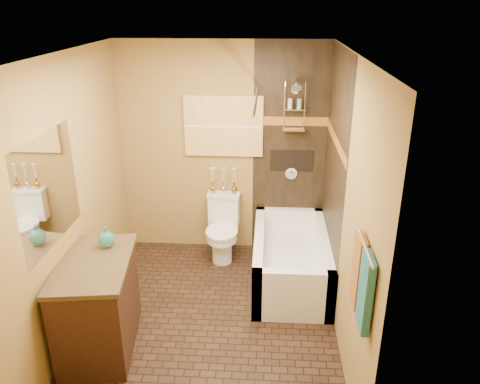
# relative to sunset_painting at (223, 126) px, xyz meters

# --- Properties ---
(floor) EXTENTS (3.00, 3.00, 0.00)m
(floor) POSITION_rel_sunset_painting_xyz_m (-0.01, -1.48, -1.55)
(floor) COLOR black
(floor) RESTS_ON ground
(wall_left) EXTENTS (0.02, 3.00, 2.50)m
(wall_left) POSITION_rel_sunset_painting_xyz_m (-1.21, -1.48, -0.30)
(wall_left) COLOR olive
(wall_left) RESTS_ON floor
(wall_right) EXTENTS (0.02, 3.00, 2.50)m
(wall_right) POSITION_rel_sunset_painting_xyz_m (1.19, -1.48, -0.30)
(wall_right) COLOR olive
(wall_right) RESTS_ON floor
(wall_back) EXTENTS (2.40, 0.02, 2.50)m
(wall_back) POSITION_rel_sunset_painting_xyz_m (-0.01, 0.02, -0.30)
(wall_back) COLOR olive
(wall_back) RESTS_ON floor
(wall_front) EXTENTS (2.40, 0.02, 2.50)m
(wall_front) POSITION_rel_sunset_painting_xyz_m (-0.01, -2.98, -0.30)
(wall_front) COLOR olive
(wall_front) RESTS_ON floor
(ceiling) EXTENTS (3.00, 3.00, 0.00)m
(ceiling) POSITION_rel_sunset_painting_xyz_m (-0.01, -1.48, 0.95)
(ceiling) COLOR silver
(ceiling) RESTS_ON wall_back
(alcove_tile_back) EXTENTS (0.85, 0.01, 2.50)m
(alcove_tile_back) POSITION_rel_sunset_painting_xyz_m (0.77, 0.01, -0.30)
(alcove_tile_back) COLOR black
(alcove_tile_back) RESTS_ON wall_back
(alcove_tile_right) EXTENTS (0.01, 1.50, 2.50)m
(alcove_tile_right) POSITION_rel_sunset_painting_xyz_m (1.18, -0.73, -0.30)
(alcove_tile_right) COLOR black
(alcove_tile_right) RESTS_ON wall_right
(mosaic_band_back) EXTENTS (0.85, 0.01, 0.10)m
(mosaic_band_back) POSITION_rel_sunset_painting_xyz_m (0.77, 0.00, 0.07)
(mosaic_band_back) COLOR brown
(mosaic_band_back) RESTS_ON alcove_tile_back
(mosaic_band_right) EXTENTS (0.01, 1.50, 0.10)m
(mosaic_band_right) POSITION_rel_sunset_painting_xyz_m (1.17, -0.73, 0.07)
(mosaic_band_right) COLOR brown
(mosaic_band_right) RESTS_ON alcove_tile_right
(alcove_niche) EXTENTS (0.50, 0.01, 0.25)m
(alcove_niche) POSITION_rel_sunset_painting_xyz_m (0.79, 0.01, -0.40)
(alcove_niche) COLOR black
(alcove_niche) RESTS_ON alcove_tile_back
(shower_fixtures) EXTENTS (0.24, 0.33, 1.16)m
(shower_fixtures) POSITION_rel_sunset_painting_xyz_m (0.79, -0.10, 0.12)
(shower_fixtures) COLOR silver
(shower_fixtures) RESTS_ON floor
(curtain_rod) EXTENTS (0.03, 1.55, 0.03)m
(curtain_rod) POSITION_rel_sunset_painting_xyz_m (0.39, -0.73, 0.47)
(curtain_rod) COLOR silver
(curtain_rod) RESTS_ON wall_back
(towel_bar) EXTENTS (0.02, 0.55, 0.02)m
(towel_bar) POSITION_rel_sunset_painting_xyz_m (1.14, -2.53, -0.10)
(towel_bar) COLOR silver
(towel_bar) RESTS_ON wall_right
(towel_teal) EXTENTS (0.05, 0.22, 0.52)m
(towel_teal) POSITION_rel_sunset_painting_xyz_m (1.15, -2.66, -0.37)
(towel_teal) COLOR #1D5362
(towel_teal) RESTS_ON towel_bar
(towel_rust) EXTENTS (0.05, 0.22, 0.52)m
(towel_rust) POSITION_rel_sunset_painting_xyz_m (1.15, -2.40, -0.37)
(towel_rust) COLOR brown
(towel_rust) RESTS_ON towel_bar
(sunset_painting) EXTENTS (0.90, 0.04, 0.70)m
(sunset_painting) POSITION_rel_sunset_painting_xyz_m (0.00, 0.00, 0.00)
(sunset_painting) COLOR gold
(sunset_painting) RESTS_ON wall_back
(vanity_mirror) EXTENTS (0.01, 1.00, 0.90)m
(vanity_mirror) POSITION_rel_sunset_painting_xyz_m (-1.20, -1.89, -0.05)
(vanity_mirror) COLOR white
(vanity_mirror) RESTS_ON wall_left
(bathtub) EXTENTS (0.80, 1.50, 0.55)m
(bathtub) POSITION_rel_sunset_painting_xyz_m (0.79, -0.73, -1.33)
(bathtub) COLOR white
(bathtub) RESTS_ON floor
(toilet) EXTENTS (0.40, 0.58, 0.76)m
(toilet) POSITION_rel_sunset_painting_xyz_m (0.00, -0.26, -1.17)
(toilet) COLOR white
(toilet) RESTS_ON floor
(vanity) EXTENTS (0.72, 1.05, 0.87)m
(vanity) POSITION_rel_sunset_painting_xyz_m (-0.93, -1.89, -1.11)
(vanity) COLOR black
(vanity) RESTS_ON floor
(teal_bottle) EXTENTS (0.16, 0.16, 0.24)m
(teal_bottle) POSITION_rel_sunset_painting_xyz_m (-0.88, -1.63, -0.59)
(teal_bottle) COLOR #277773
(teal_bottle) RESTS_ON vanity
(bud_vases) EXTENTS (0.32, 0.07, 0.31)m
(bud_vases) POSITION_rel_sunset_painting_xyz_m (0.00, -0.09, -0.62)
(bud_vases) COLOR #BC853A
(bud_vases) RESTS_ON toilet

